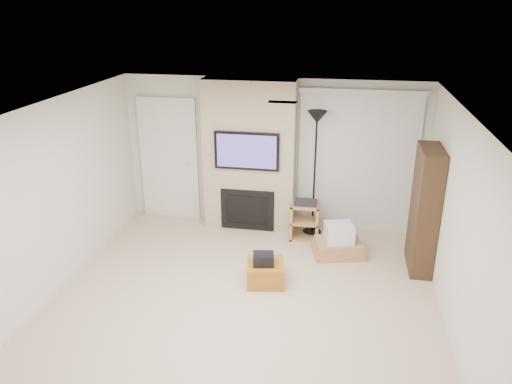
% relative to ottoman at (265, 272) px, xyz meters
% --- Properties ---
extents(floor, '(5.00, 5.50, 0.00)m').
position_rel_ottoman_xyz_m(floor, '(-0.21, -0.74, -0.15)').
color(floor, beige).
rests_on(floor, ground).
extents(ceiling, '(5.00, 5.50, 0.00)m').
position_rel_ottoman_xyz_m(ceiling, '(-0.21, -0.74, 2.35)').
color(ceiling, white).
rests_on(ceiling, wall_back).
extents(wall_back, '(5.00, 0.00, 2.50)m').
position_rel_ottoman_xyz_m(wall_back, '(-0.21, 2.01, 1.10)').
color(wall_back, silver).
rests_on(wall_back, ground).
extents(wall_left, '(0.00, 5.50, 2.50)m').
position_rel_ottoman_xyz_m(wall_left, '(-2.71, -0.74, 1.10)').
color(wall_left, silver).
rests_on(wall_left, ground).
extents(wall_right, '(0.00, 5.50, 2.50)m').
position_rel_ottoman_xyz_m(wall_right, '(2.29, -0.74, 1.10)').
color(wall_right, silver).
rests_on(wall_right, ground).
extents(hvac_vent, '(0.35, 0.18, 0.01)m').
position_rel_ottoman_xyz_m(hvac_vent, '(0.19, 0.06, 2.35)').
color(hvac_vent, silver).
rests_on(hvac_vent, ceiling).
extents(ottoman, '(0.58, 0.58, 0.30)m').
position_rel_ottoman_xyz_m(ottoman, '(0.00, 0.00, 0.00)').
color(ottoman, '#A4641D').
rests_on(ottoman, floor).
extents(black_bag, '(0.31, 0.27, 0.16)m').
position_rel_ottoman_xyz_m(black_bag, '(-0.02, -0.04, 0.23)').
color(black_bag, black).
rests_on(black_bag, ottoman).
extents(fireplace_wall, '(1.50, 0.47, 2.50)m').
position_rel_ottoman_xyz_m(fireplace_wall, '(-0.56, 1.80, 1.09)').
color(fireplace_wall, tan).
rests_on(fireplace_wall, floor).
extents(entry_door, '(1.02, 0.11, 2.14)m').
position_rel_ottoman_xyz_m(entry_door, '(-2.01, 1.97, 0.90)').
color(entry_door, silver).
rests_on(entry_door, floor).
extents(vertical_blinds, '(1.98, 0.10, 2.37)m').
position_rel_ottoman_xyz_m(vertical_blinds, '(1.19, 1.96, 1.12)').
color(vertical_blinds, silver).
rests_on(vertical_blinds, floor).
extents(floor_lamp, '(0.31, 0.31, 2.06)m').
position_rel_ottoman_xyz_m(floor_lamp, '(0.52, 1.67, 1.48)').
color(floor_lamp, black).
rests_on(floor_lamp, floor).
extents(av_stand, '(0.45, 0.38, 0.66)m').
position_rel_ottoman_xyz_m(av_stand, '(0.41, 1.46, 0.20)').
color(av_stand, tan).
rests_on(av_stand, floor).
extents(box_stack, '(0.85, 0.72, 0.50)m').
position_rel_ottoman_xyz_m(box_stack, '(0.97, 1.00, 0.04)').
color(box_stack, tan).
rests_on(box_stack, floor).
extents(bookshelf, '(0.30, 0.80, 1.80)m').
position_rel_ottoman_xyz_m(bookshelf, '(2.13, 0.82, 0.75)').
color(bookshelf, '#2F1E12').
rests_on(bookshelf, floor).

